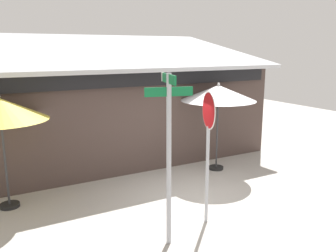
% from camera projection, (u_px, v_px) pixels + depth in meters
% --- Properties ---
extents(ground_plane, '(28.00, 28.00, 0.10)m').
position_uv_depth(ground_plane, '(196.00, 201.00, 8.54)').
color(ground_plane, '#ADA8A0').
extents(cafe_building, '(9.98, 5.73, 4.14)m').
position_uv_depth(cafe_building, '(110.00, 105.00, 12.17)').
color(cafe_building, '#473833').
rests_on(cafe_building, ground).
extents(street_sign_post, '(0.83, 0.89, 3.17)m').
position_uv_depth(street_sign_post, '(169.00, 144.00, 6.19)').
color(street_sign_post, '#A8AAB2').
rests_on(street_sign_post, ground).
extents(stop_sign, '(0.23, 0.73, 2.76)m').
position_uv_depth(stop_sign, '(208.00, 133.00, 7.00)').
color(stop_sign, '#A8AAB2').
rests_on(stop_sign, ground).
extents(patio_umbrella_mustard_left, '(2.05, 2.05, 2.61)m').
position_uv_depth(patio_umbrella_mustard_left, '(0.00, 110.00, 7.60)').
color(patio_umbrella_mustard_left, black).
rests_on(patio_umbrella_mustard_left, ground).
extents(patio_umbrella_ivory_center, '(2.20, 2.20, 2.62)m').
position_uv_depth(patio_umbrella_ivory_center, '(218.00, 94.00, 10.16)').
color(patio_umbrella_ivory_center, black).
rests_on(patio_umbrella_ivory_center, ground).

